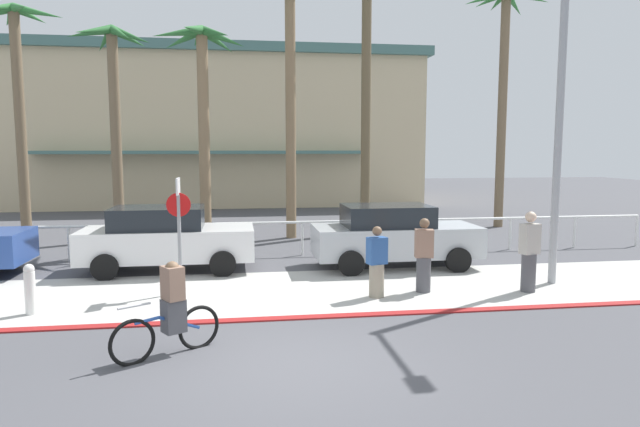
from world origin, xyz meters
TOP-DOWN VIEW (x-y plane):
  - ground_plane at (0.00, 10.00)m, footprint 80.00×80.00m
  - sidewalk_strip at (0.00, 4.20)m, footprint 44.00×4.00m
  - curb_paint at (0.00, 2.20)m, footprint 44.00×0.24m
  - building_backdrop at (-2.49, 27.49)m, footprint 24.67×12.39m
  - rail_fence at (0.00, 8.50)m, footprint 24.45×0.08m
  - stop_sign_bike_lane at (-2.07, 4.36)m, footprint 0.52×0.56m
  - bollard_2 at (-4.77, 3.17)m, footprint 0.20×0.20m
  - streetlight_curb at (6.55, 3.81)m, footprint 0.24×2.54m
  - palm_tree_2 at (-8.25, 13.15)m, footprint 3.21×3.03m
  - palm_tree_3 at (-4.90, 12.23)m, footprint 2.77×3.13m
  - palm_tree_4 at (-1.85, 10.65)m, footprint 2.96×3.33m
  - palm_tree_5 at (1.11, 11.93)m, footprint 3.40×3.65m
  - palm_tree_6 at (4.02, 12.87)m, footprint 3.37×3.26m
  - palm_tree_7 at (9.83, 13.50)m, footprint 3.60×2.88m
  - car_white_1 at (-2.66, 6.83)m, footprint 4.40×2.02m
  - car_silver_2 at (3.34, 6.41)m, footprint 4.40×2.02m
  - cyclist_blue_0 at (-1.86, 0.63)m, footprint 1.57×1.02m
  - pedestrian_0 at (2.12, 3.42)m, footprint 0.45×0.39m
  - pedestrian_1 at (3.26, 3.70)m, footprint 0.45×0.38m
  - pedestrian_2 at (5.58, 3.38)m, footprint 0.45×0.38m

SIDE VIEW (x-z plane):
  - ground_plane at x=0.00m, z-range 0.00..0.00m
  - sidewalk_strip at x=0.00m, z-range 0.00..0.02m
  - curb_paint at x=0.00m, z-range 0.00..0.03m
  - bollard_2 at x=-4.77m, z-range 0.02..1.02m
  - cyclist_blue_0 at x=-1.86m, z-range -0.06..1.44m
  - pedestrian_0 at x=2.12m, z-range -0.07..1.48m
  - pedestrian_1 at x=3.26m, z-range -0.06..1.61m
  - rail_fence at x=0.00m, z-range 0.32..1.36m
  - pedestrian_2 at x=5.58m, z-range -0.06..1.76m
  - car_white_1 at x=-2.66m, z-range 0.03..1.72m
  - car_silver_2 at x=3.34m, z-range 0.03..1.72m
  - stop_sign_bike_lane at x=-2.07m, z-range 0.40..2.96m
  - streetlight_curb at x=6.55m, z-range 0.53..8.03m
  - building_backdrop at x=-2.49m, z-range 0.02..8.72m
  - palm_tree_4 at x=-1.85m, z-range 1.73..8.81m
  - palm_tree_3 at x=-4.90m, z-range 1.64..8.97m
  - palm_tree_2 at x=-8.25m, z-range 1.75..9.90m
  - palm_tree_5 at x=1.11m, z-range 2.29..11.37m
  - palm_tree_7 at x=9.83m, z-range 2.27..11.71m
  - palm_tree_6 at x=4.02m, z-range 2.43..12.37m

